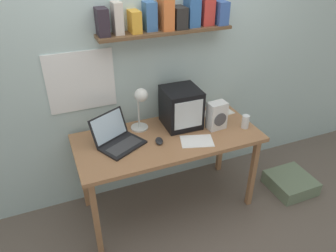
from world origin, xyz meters
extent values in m
plane|color=#695B51|center=(0.00, 0.00, 0.00)|extent=(12.00, 12.00, 0.00)
cube|color=silver|center=(0.00, 0.42, 1.30)|extent=(5.60, 0.06, 2.60)
cube|color=white|center=(-0.59, 0.38, 1.19)|extent=(0.54, 0.01, 0.49)
cube|color=brown|center=(0.10, 0.30, 1.54)|extent=(1.10, 0.18, 0.02)
cube|color=#2C232D|center=(-0.39, 0.32, 1.65)|extent=(0.08, 0.13, 0.20)
cube|color=beige|center=(-0.27, 0.33, 1.67)|extent=(0.07, 0.12, 0.23)
cube|color=gold|center=(-0.14, 0.32, 1.63)|extent=(0.08, 0.14, 0.16)
cube|color=#3A69A8|center=(-0.02, 0.33, 1.66)|extent=(0.09, 0.12, 0.21)
cube|color=orange|center=(0.11, 0.31, 1.68)|extent=(0.09, 0.15, 0.25)
cube|color=#262423|center=(0.22, 0.31, 1.64)|extent=(0.10, 0.16, 0.16)
cube|color=#3364A9|center=(0.34, 0.32, 1.67)|extent=(0.10, 0.13, 0.23)
cube|color=red|center=(0.47, 0.32, 1.68)|extent=(0.10, 0.12, 0.25)
cube|color=#385BA6|center=(0.59, 0.31, 1.64)|extent=(0.09, 0.16, 0.18)
cube|color=#A7724A|center=(0.00, 0.00, 0.74)|extent=(1.53, 0.69, 0.03)
cube|color=#A7724A|center=(-0.70, -0.28, 0.36)|extent=(0.04, 0.05, 0.72)
cube|color=#A7724A|center=(0.70, -0.28, 0.36)|extent=(0.04, 0.05, 0.72)
cube|color=#A7724A|center=(-0.70, 0.28, 0.36)|extent=(0.04, 0.05, 0.72)
cube|color=#A7724A|center=(0.70, 0.28, 0.36)|extent=(0.04, 0.05, 0.72)
cube|color=black|center=(0.18, 0.14, 0.93)|extent=(0.31, 0.32, 0.34)
cube|color=silver|center=(0.17, -0.02, 0.93)|extent=(0.25, 0.01, 0.24)
cube|color=black|center=(-0.39, 0.00, 0.77)|extent=(0.40, 0.36, 0.02)
cube|color=#38383A|center=(-0.38, -0.02, 0.78)|extent=(0.31, 0.24, 0.00)
cube|color=black|center=(-0.46, 0.13, 0.88)|extent=(0.33, 0.22, 0.22)
cube|color=silver|center=(-0.46, 0.13, 0.88)|extent=(0.30, 0.20, 0.20)
cylinder|color=silver|center=(-0.18, 0.21, 0.77)|extent=(0.15, 0.15, 0.01)
cylinder|color=silver|center=(-0.18, 0.21, 0.94)|extent=(0.02, 0.02, 0.33)
sphere|color=silver|center=(-0.17, 0.15, 1.10)|extent=(0.11, 0.11, 0.11)
cylinder|color=white|center=(0.67, -0.12, 0.82)|extent=(0.06, 0.06, 0.12)
cylinder|color=#4CC656|center=(0.67, -0.12, 0.80)|extent=(0.06, 0.06, 0.08)
cube|color=white|center=(0.43, -0.03, 0.88)|extent=(0.16, 0.12, 0.24)
cylinder|color=#4C4C51|center=(0.44, -0.08, 0.87)|extent=(0.12, 0.02, 0.12)
ellipsoid|color=#232326|center=(-0.10, -0.06, 0.77)|extent=(0.08, 0.12, 0.03)
cube|color=white|center=(0.19, -0.16, 0.76)|extent=(0.30, 0.25, 0.00)
cube|color=white|center=(0.58, 0.20, 0.76)|extent=(0.31, 0.19, 0.00)
cube|color=gray|center=(1.21, -0.26, 0.07)|extent=(0.40, 0.40, 0.14)
camera|label=1|loc=(-0.87, -2.11, 2.23)|focal=35.00mm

